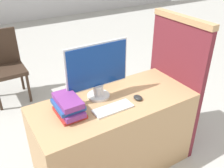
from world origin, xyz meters
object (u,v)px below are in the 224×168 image
Objects in this scene: keyboard at (113,109)px; monitor at (98,70)px; mouse at (138,98)px; far_chair at (5,63)px; book_stack at (69,106)px.

monitor is at bearing 91.51° from keyboard.
far_chair is (-0.73, 1.89, -0.25)m from mouse.
monitor reaches higher than far_chair.
mouse is 0.58m from book_stack.
keyboard is at bearing -21.93° from book_stack.
keyboard is at bearing -88.49° from monitor.
book_stack reaches higher than keyboard.
book_stack is 1.82m from far_chair.
far_chair reaches higher than mouse.
far_chair is at bearing 104.18° from keyboard.
book_stack is (-0.30, -0.10, -0.18)m from monitor.
mouse is (0.25, 0.02, 0.01)m from keyboard.
monitor is at bearing 18.05° from book_stack.
monitor reaches higher than keyboard.
far_chair reaches higher than keyboard.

